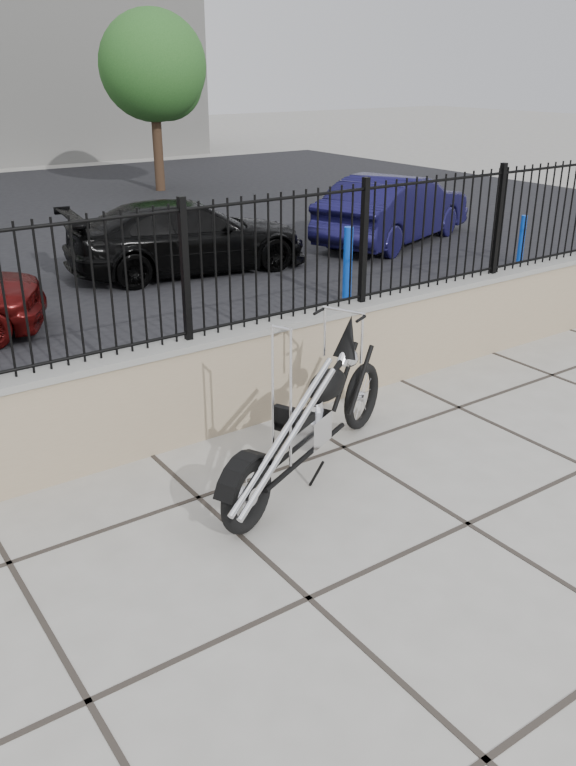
# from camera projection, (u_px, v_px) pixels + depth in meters

# --- Properties ---
(ground_plane) EXTENTS (90.00, 90.00, 0.00)m
(ground_plane) POSITION_uv_depth(u_px,v_px,m) (468.00, 524.00, 5.66)
(ground_plane) COLOR #99968E
(ground_plane) RESTS_ON ground
(parking_lot) EXTENTS (30.00, 30.00, 0.00)m
(parking_lot) POSITION_uv_depth(u_px,v_px,m) (3.00, 237.00, 15.09)
(parking_lot) COLOR black
(parking_lot) RESTS_ON ground
(retaining_wall) EXTENTS (14.00, 0.36, 0.96)m
(retaining_wall) POSITION_uv_depth(u_px,v_px,m) (282.00, 365.00, 7.36)
(retaining_wall) COLOR gray
(retaining_wall) RESTS_ON ground_plane
(iron_fence) EXTENTS (14.00, 0.08, 1.20)m
(iron_fence) POSITION_uv_depth(u_px,v_px,m) (281.00, 257.00, 6.93)
(iron_fence) COLOR black
(iron_fence) RESTS_ON retaining_wall
(chopper_motorcycle) EXTENTS (2.43, 1.43, 1.49)m
(chopper_motorcycle) POSITION_uv_depth(u_px,v_px,m) (309.00, 395.00, 6.05)
(chopper_motorcycle) COLOR black
(chopper_motorcycle) RESTS_ON ground_plane
(car_black) EXTENTS (4.22, 2.19, 1.17)m
(car_black) POSITION_uv_depth(u_px,v_px,m) (188.00, 236.00, 12.38)
(car_black) COLOR black
(car_black) RESTS_ON parking_lot
(car_blue) EXTENTS (4.17, 2.60, 1.30)m
(car_blue) POSITION_uv_depth(u_px,v_px,m) (394.00, 209.00, 14.39)
(car_blue) COLOR #12103B
(car_blue) RESTS_ON parking_lot
(bollard_b) EXTENTS (0.17, 0.17, 1.11)m
(bollard_b) POSITION_uv_depth(u_px,v_px,m) (348.00, 265.00, 10.72)
(bollard_b) COLOR #0A47A4
(bollard_b) RESTS_ON ground_plane
(bollard_c) EXTENTS (0.12, 0.12, 0.86)m
(bollard_c) POSITION_uv_depth(u_px,v_px,m) (522.00, 240.00, 12.81)
(bollard_c) COLOR #0B48AA
(bollard_c) RESTS_ON ground_plane
(tree_right) EXTENTS (2.80, 2.80, 4.72)m
(tree_right) POSITION_uv_depth(u_px,v_px,m) (152.00, 61.00, 19.38)
(tree_right) COLOR #382619
(tree_right) RESTS_ON ground_plane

